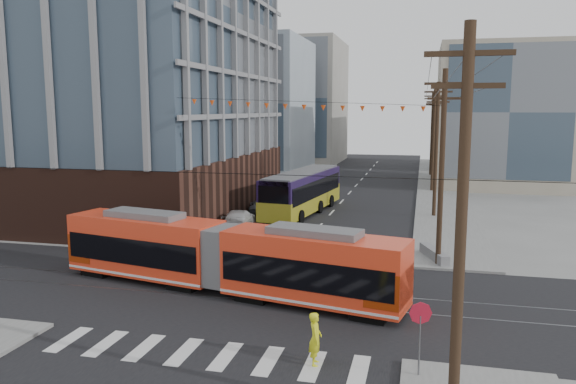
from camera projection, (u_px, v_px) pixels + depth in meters
The scene contains 16 objects.
ground at pixel (232, 324), 23.24m from camera, with size 160.00×160.00×0.00m, color slate.
office_building at pixel (76, 45), 48.38m from camera, with size 30.00×25.00×28.60m, color #381E16.
bg_bldg_nw_near at pixel (239, 108), 75.88m from camera, with size 18.00×16.00×18.00m, color #8C99A5.
bg_bldg_ne_near at pixel (500, 116), 64.53m from camera, with size 14.00×14.00×16.00m, color gray.
bg_bldg_nw_far at pixel (294, 102), 94.28m from camera, with size 16.00×18.00×20.00m, color gray.
bg_bldg_ne_far at pixel (497, 122), 83.45m from camera, with size 16.00×16.00×14.00m, color #8C99A5.
utility_pole_near at pixel (461, 237), 14.70m from camera, with size 0.30×0.30×11.00m, color black.
utility_pole_far at pixel (432, 135), 74.33m from camera, with size 0.30×0.30×11.00m, color black.
streetcar at pixel (223, 257), 27.19m from camera, with size 17.95×2.52×3.46m, color red, non-canonical shape.
city_bus at pixel (303, 192), 47.85m from camera, with size 2.83×13.06×3.70m, color #1F113B, non-canonical shape.
parked_car_silver at pixel (214, 233), 37.02m from camera, with size 1.49×4.28×1.41m, color #9298A8.
parked_car_white at pixel (239, 219), 41.64m from camera, with size 2.01×4.95×1.44m, color silver.
parked_car_grey at pixel (260, 207), 47.85m from camera, with size 1.94×4.20×1.17m, color #575F66.
pedestrian at pixel (315, 339), 19.42m from camera, with size 0.69×0.45×1.89m, color yellow.
stop_sign at pixel (419, 343), 18.32m from camera, with size 0.75×0.75×2.47m, color #A61226, non-canonical shape.
jersey_barrier at pixel (434, 255), 32.85m from camera, with size 0.80×3.57×0.71m, color slate.
Camera 1 is at (7.46, -21.03, 8.81)m, focal length 35.00 mm.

